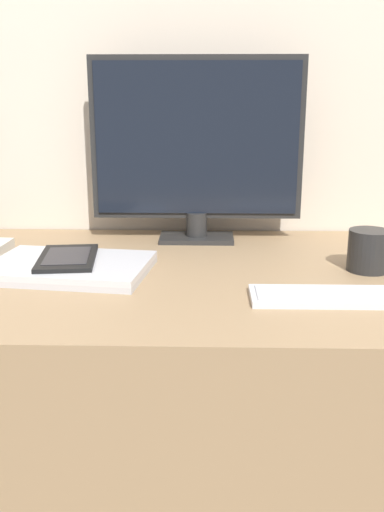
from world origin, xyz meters
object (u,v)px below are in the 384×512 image
Objects in this scene: monitor at (197,147)px; ereader at (67,258)px; keyboard at (333,296)px; coffee_mug at (370,251)px; laptop at (70,267)px.

ereader is at bearing -133.63° from monitor.
keyboard is at bearing -59.92° from monitor.
monitor is 0.49m from coffee_mug.
monitor is at bearing 120.08° from keyboard.
laptop is (-0.26, -0.29, -0.22)m from monitor.
ereader is (-0.52, 0.16, 0.02)m from keyboard.
ereader reaches higher than keyboard.
coffee_mug is (0.63, 0.03, 0.03)m from laptop.
coffee_mug is at bearing 3.15° from laptop.
keyboard is at bearing -17.21° from ereader.
ereader is at bearing 162.79° from keyboard.
monitor is at bearing 48.30° from laptop.
laptop is at bearing -131.70° from monitor.
monitor is 1.50× the size of laptop.
ereader is at bearing 118.73° from laptop.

